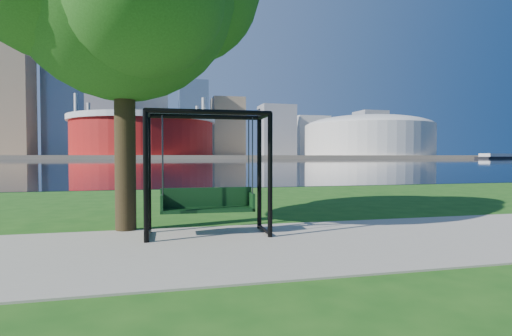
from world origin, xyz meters
name	(u,v)px	position (x,y,z in m)	size (l,w,h in m)	color
ground	(244,241)	(0.00, 0.00, 0.00)	(900.00, 900.00, 0.00)	#1E5114
path	(250,246)	(0.00, -0.50, 0.01)	(120.00, 4.00, 0.03)	#9E937F
river	(165,162)	(0.00, 102.00, 0.01)	(900.00, 180.00, 0.02)	black
far_bank	(161,157)	(0.00, 306.00, 1.00)	(900.00, 228.00, 2.00)	#937F60
stadium	(144,134)	(-10.00, 235.00, 14.23)	(83.00, 83.00, 32.00)	maroon
arena	(368,135)	(135.00, 235.00, 15.87)	(84.00, 84.00, 26.56)	beige
skyline	(155,113)	(-4.27, 319.39, 35.89)	(392.00, 66.00, 96.50)	gray
swing	(208,176)	(-0.59, 0.62, 1.17)	(2.40, 1.09, 2.43)	black
barge	(496,156)	(188.57, 184.65, 1.37)	(31.17, 17.19, 3.02)	black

